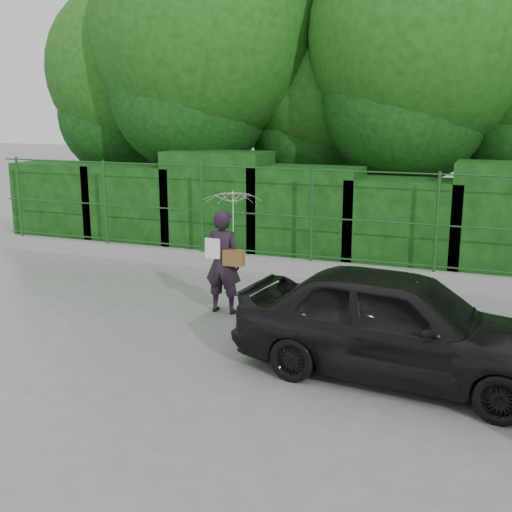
% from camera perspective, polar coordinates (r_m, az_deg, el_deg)
% --- Properties ---
extents(ground, '(80.00, 80.00, 0.00)m').
position_cam_1_polar(ground, '(8.61, -6.36, -8.72)').
color(ground, gray).
extents(kerb, '(14.00, 0.25, 0.30)m').
position_cam_1_polar(kerb, '(12.53, 3.11, -0.95)').
color(kerb, '#9E9E99').
rests_on(kerb, ground).
extents(fence, '(14.13, 0.06, 1.80)m').
position_cam_1_polar(fence, '(12.25, 4.15, 3.73)').
color(fence, '#1B4A1B').
rests_on(fence, kerb).
extents(hedge, '(14.20, 1.20, 2.27)m').
position_cam_1_polar(hedge, '(13.29, 4.55, 3.61)').
color(hedge, black).
rests_on(hedge, ground).
extents(trees, '(17.10, 6.15, 8.08)m').
position_cam_1_polar(trees, '(15.10, 11.71, 18.27)').
color(trees, black).
rests_on(trees, ground).
extents(woman, '(0.90, 0.91, 1.95)m').
position_cam_1_polar(woman, '(9.95, -2.42, 1.99)').
color(woman, black).
rests_on(woman, ground).
extents(car, '(4.07, 2.00, 1.34)m').
position_cam_1_polar(car, '(7.86, 12.52, -5.92)').
color(car, black).
rests_on(car, ground).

